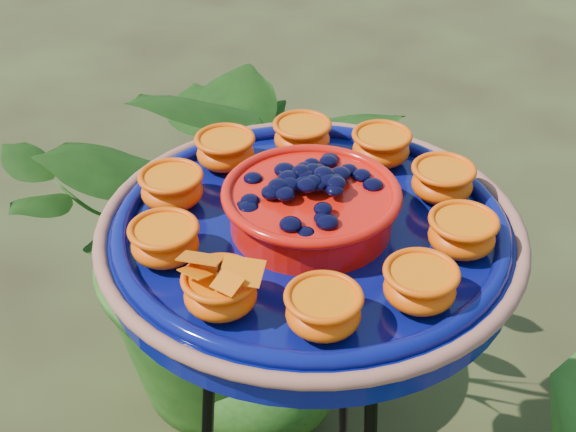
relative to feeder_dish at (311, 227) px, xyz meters
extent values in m
torus|color=black|center=(0.00, 0.00, -0.06)|extent=(0.29, 0.29, 0.02)
cylinder|color=black|center=(0.00, 0.16, -0.55)|extent=(0.02, 0.10, 0.99)
cylinder|color=#070C58|center=(0.00, 0.00, -0.02)|extent=(0.51, 0.51, 0.04)
torus|color=#9F5C48|center=(0.00, 0.00, 0.00)|extent=(0.53, 0.53, 0.02)
torus|color=#070C58|center=(0.00, 0.00, 0.00)|extent=(0.49, 0.49, 0.02)
cylinder|color=red|center=(0.00, 0.00, 0.03)|extent=(0.20, 0.20, 0.05)
torus|color=red|center=(0.00, 0.00, 0.05)|extent=(0.22, 0.22, 0.01)
ellipsoid|color=black|center=(0.00, 0.00, 0.06)|extent=(0.17, 0.17, 0.04)
ellipsoid|color=#FF5102|center=(0.18, 0.03, 0.02)|extent=(0.08, 0.08, 0.04)
cylinder|color=#E75D04|center=(0.18, 0.03, 0.04)|extent=(0.07, 0.07, 0.01)
ellipsoid|color=#FF5102|center=(0.12, 0.13, 0.02)|extent=(0.08, 0.08, 0.04)
cylinder|color=#E75D04|center=(0.12, 0.13, 0.04)|extent=(0.07, 0.07, 0.01)
ellipsoid|color=#FF5102|center=(0.02, 0.18, 0.02)|extent=(0.08, 0.08, 0.04)
cylinder|color=#E75D04|center=(0.02, 0.18, 0.04)|extent=(0.07, 0.07, 0.01)
ellipsoid|color=#FF5102|center=(-0.09, 0.16, 0.02)|extent=(0.08, 0.08, 0.04)
cylinder|color=#E75D04|center=(-0.09, 0.16, 0.04)|extent=(0.07, 0.07, 0.01)
ellipsoid|color=#FF5102|center=(-0.16, 0.08, 0.02)|extent=(0.08, 0.08, 0.04)
cylinder|color=#E75D04|center=(-0.16, 0.08, 0.04)|extent=(0.07, 0.07, 0.01)
ellipsoid|color=#FF5102|center=(-0.18, -0.03, 0.02)|extent=(0.08, 0.08, 0.04)
cylinder|color=#E75D04|center=(-0.18, -0.03, 0.04)|extent=(0.07, 0.07, 0.01)
ellipsoid|color=#FF5102|center=(-0.12, -0.13, 0.02)|extent=(0.08, 0.08, 0.04)
cylinder|color=#E75D04|center=(-0.12, -0.13, 0.04)|extent=(0.07, 0.07, 0.01)
ellipsoid|color=#FF5102|center=(-0.02, -0.18, 0.02)|extent=(0.08, 0.08, 0.04)
cylinder|color=#E75D04|center=(-0.02, -0.18, 0.04)|extent=(0.07, 0.07, 0.01)
ellipsoid|color=#FF5102|center=(0.09, -0.16, 0.02)|extent=(0.08, 0.08, 0.04)
cylinder|color=#E75D04|center=(0.09, -0.16, 0.04)|extent=(0.07, 0.07, 0.01)
ellipsoid|color=#FF5102|center=(0.16, -0.08, 0.02)|extent=(0.08, 0.08, 0.04)
cylinder|color=#E75D04|center=(0.16, -0.08, 0.04)|extent=(0.07, 0.07, 0.01)
cylinder|color=black|center=(-0.02, -0.18, 0.05)|extent=(0.02, 0.03, 0.00)
cube|color=#F55804|center=(-0.05, -0.17, 0.06)|extent=(0.05, 0.04, 0.01)
cube|color=#F55804|center=(0.00, -0.17, 0.06)|extent=(0.05, 0.04, 0.01)
imported|color=#1E4813|center=(-0.45, 0.59, -0.53)|extent=(1.11, 1.02, 1.02)
camera|label=1|loc=(0.33, -0.73, 0.58)|focal=50.00mm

